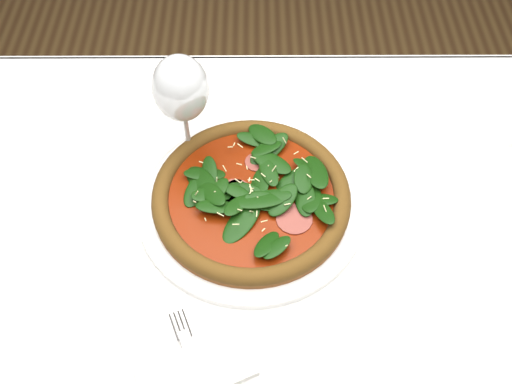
{
  "coord_description": "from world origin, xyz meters",
  "views": [
    {
      "loc": [
        -0.03,
        -0.47,
        1.5
      ],
      "look_at": [
        -0.03,
        0.06,
        0.77
      ],
      "focal_mm": 40.0,
      "sensor_mm": 36.0,
      "label": 1
    }
  ],
  "objects_px": {
    "napkin": "(197,372)",
    "wine_glass": "(181,91)",
    "plate": "(251,202)",
    "pizza": "(251,194)"
  },
  "relations": [
    {
      "from": "napkin",
      "to": "pizza",
      "type": "bearing_deg",
      "value": 75.16
    },
    {
      "from": "plate",
      "to": "napkin",
      "type": "xyz_separation_m",
      "value": [
        -0.07,
        -0.27,
        -0.0
      ]
    },
    {
      "from": "wine_glass",
      "to": "napkin",
      "type": "distance_m",
      "value": 0.4
    },
    {
      "from": "plate",
      "to": "pizza",
      "type": "relative_size",
      "value": 1.07
    },
    {
      "from": "plate",
      "to": "napkin",
      "type": "relative_size",
      "value": 2.4
    },
    {
      "from": "pizza",
      "to": "wine_glass",
      "type": "height_order",
      "value": "wine_glass"
    },
    {
      "from": "pizza",
      "to": "napkin",
      "type": "xyz_separation_m",
      "value": [
        -0.07,
        -0.27,
        -0.02
      ]
    },
    {
      "from": "pizza",
      "to": "napkin",
      "type": "distance_m",
      "value": 0.28
    },
    {
      "from": "plate",
      "to": "napkin",
      "type": "height_order",
      "value": "plate"
    },
    {
      "from": "napkin",
      "to": "wine_glass",
      "type": "bearing_deg",
      "value": 95.01
    }
  ]
}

